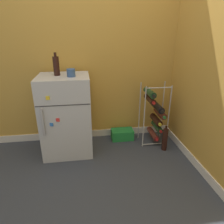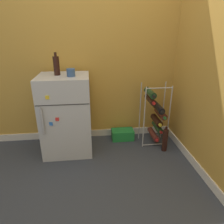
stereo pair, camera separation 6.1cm
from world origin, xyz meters
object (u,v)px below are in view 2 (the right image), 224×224
Objects in this scene: soda_box at (123,134)px; loose_bottle_floor at (165,140)px; wine_rack at (155,114)px; fridge_top_bottle at (56,65)px; mini_fridge at (67,115)px; fridge_top_cup at (71,72)px.

loose_bottle_floor is at bearing -36.01° from soda_box.
wine_rack reaches higher than loose_bottle_floor.
soda_box is 1.22× the size of fridge_top_bottle.
wine_rack is 1.27m from fridge_top_bottle.
soda_box is at bearing 143.99° from loose_bottle_floor.
mini_fridge is at bearing -177.47° from wine_rack.
wine_rack is at bearing 108.69° from loose_bottle_floor.
loose_bottle_floor reaches higher than soda_box.
wine_rack is 2.45× the size of loose_bottle_floor.
fridge_top_cup reaches higher than loose_bottle_floor.
fridge_top_bottle is 0.74× the size of loose_bottle_floor.
mini_fridge is 3.18× the size of soda_box.
soda_box is at bearing 10.73° from fridge_top_bottle.
fridge_top_cup is 1.31m from loose_bottle_floor.
soda_box is 1.20m from fridge_top_bottle.
mini_fridge is at bearing 171.85° from loose_bottle_floor.
fridge_top_cup reaches higher than wine_rack.
wine_rack is 0.51m from soda_box.
mini_fridge reaches higher than loose_bottle_floor.
fridge_top_cup is (-0.59, -0.22, 0.87)m from soda_box.
wine_rack is at bearing -17.38° from soda_box.
fridge_top_cup is 0.18m from fridge_top_bottle.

